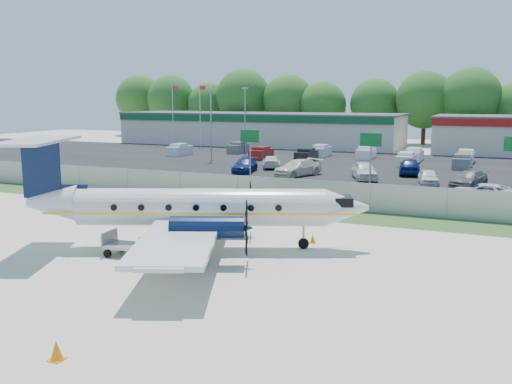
% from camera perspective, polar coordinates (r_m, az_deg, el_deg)
% --- Properties ---
extents(ground, '(170.00, 170.00, 0.00)m').
position_cam_1_polar(ground, '(28.58, -4.85, -6.38)').
color(ground, beige).
rests_on(ground, ground).
extents(grass_verge, '(170.00, 4.00, 0.02)m').
position_cam_1_polar(grass_verge, '(39.24, 3.51, -1.98)').
color(grass_verge, '#2D561E').
rests_on(grass_verge, ground).
extents(access_road, '(170.00, 8.00, 0.02)m').
position_cam_1_polar(access_road, '(45.76, 6.53, -0.37)').
color(access_road, black).
rests_on(access_road, ground).
extents(parking_lot, '(170.00, 32.00, 0.02)m').
position_cam_1_polar(parking_lot, '(65.93, 11.93, 2.50)').
color(parking_lot, black).
rests_on(parking_lot, ground).
extents(perimeter_fence, '(120.00, 0.06, 1.99)m').
position_cam_1_polar(perimeter_fence, '(40.91, 4.49, -0.10)').
color(perimeter_fence, gray).
rests_on(perimeter_fence, ground).
extents(building_west, '(46.40, 12.40, 5.24)m').
position_cam_1_polar(building_west, '(93.93, 0.26, 6.34)').
color(building_west, beige).
rests_on(building_west, ground).
extents(sign_left, '(1.80, 0.26, 5.00)m').
position_cam_1_polar(sign_left, '(51.75, -0.62, 4.85)').
color(sign_left, gray).
rests_on(sign_left, ground).
extents(sign_mid, '(1.80, 0.26, 5.00)m').
position_cam_1_polar(sign_mid, '(48.31, 11.40, 4.33)').
color(sign_mid, gray).
rests_on(sign_mid, ground).
extents(flagpole_west, '(1.06, 0.12, 10.00)m').
position_cam_1_polar(flagpole_west, '(93.15, -8.29, 8.07)').
color(flagpole_west, silver).
rests_on(flagpole_west, ground).
extents(flagpole_east, '(1.06, 0.12, 10.00)m').
position_cam_1_polar(flagpole_east, '(90.61, -5.57, 8.08)').
color(flagpole_east, silver).
rests_on(flagpole_east, ground).
extents(light_pole_nw, '(0.90, 0.35, 9.09)m').
position_cam_1_polar(light_pole_nw, '(70.48, -4.52, 7.37)').
color(light_pole_nw, gray).
rests_on(light_pole_nw, ground).
extents(light_pole_sw, '(0.90, 0.35, 9.09)m').
position_cam_1_polar(light_pole_sw, '(79.43, -1.10, 7.64)').
color(light_pole_sw, gray).
rests_on(light_pole_sw, ground).
extents(tree_line, '(112.00, 6.00, 14.00)m').
position_cam_1_polar(tree_line, '(99.32, 15.97, 4.62)').
color(tree_line, '#24591A').
rests_on(tree_line, ground).
extents(aircraft, '(18.31, 17.79, 5.67)m').
position_cam_1_polar(aircraft, '(29.55, -6.28, -1.51)').
color(aircraft, silver).
rests_on(aircraft, ground).
extents(baggage_cart_near, '(2.33, 1.50, 1.18)m').
position_cam_1_polar(baggage_cart_near, '(29.05, -12.69, -5.19)').
color(baggage_cart_near, gray).
rests_on(baggage_cart_near, ground).
extents(cone_nose, '(0.34, 0.34, 0.49)m').
position_cam_1_polar(cone_nose, '(31.01, 5.69, -4.68)').
color(cone_nose, orange).
rests_on(cone_nose, ground).
extents(cone_port_wing, '(0.43, 0.43, 0.62)m').
position_cam_1_polar(cone_port_wing, '(18.68, -19.32, -14.76)').
color(cone_port_wing, orange).
rests_on(cone_port_wing, ground).
extents(cone_starboard_wing, '(0.39, 0.39, 0.55)m').
position_cam_1_polar(cone_starboard_wing, '(44.60, -2.80, -0.25)').
color(cone_starboard_wing, orange).
rests_on(cone_starboard_wing, ground).
extents(road_car_west, '(5.77, 3.58, 1.49)m').
position_cam_1_polar(road_car_west, '(53.67, -14.90, 0.81)').
color(road_car_west, black).
rests_on(road_car_west, ground).
extents(road_car_mid, '(5.41, 2.55, 1.50)m').
position_cam_1_polar(road_car_mid, '(45.38, 21.58, -1.08)').
color(road_car_mid, silver).
rests_on(road_car_mid, ground).
extents(parked_car_a, '(3.00, 5.29, 1.44)m').
position_cam_1_polar(parked_car_a, '(59.77, -1.11, 1.99)').
color(parked_car_a, navy).
rests_on(parked_car_a, ground).
extents(parked_car_b, '(4.31, 6.06, 1.63)m').
position_cam_1_polar(parked_car_b, '(57.06, 4.18, 1.61)').
color(parked_car_b, beige).
rests_on(parked_car_b, ground).
extents(parked_car_c, '(3.72, 5.38, 1.70)m').
position_cam_1_polar(parked_car_c, '(55.42, 10.77, 1.23)').
color(parked_car_c, silver).
rests_on(parked_car_c, ground).
extents(parked_car_d, '(2.49, 4.28, 1.37)m').
position_cam_1_polar(parked_car_d, '(53.53, 16.82, 0.70)').
color(parked_car_d, silver).
rests_on(parked_car_d, ground).
extents(parked_car_e, '(3.47, 5.29, 1.42)m').
position_cam_1_polar(parked_car_e, '(53.29, 20.47, 0.47)').
color(parked_car_e, '#595B5E').
rests_on(parked_car_e, ground).
extents(parked_car_f, '(3.54, 5.07, 1.36)m').
position_cam_1_polar(parked_car_f, '(63.34, 1.53, 2.41)').
color(parked_car_f, silver).
rests_on(parked_car_f, ground).
extents(parked_car_g, '(2.73, 5.28, 1.72)m').
position_cam_1_polar(parked_car_g, '(59.87, 15.09, 1.68)').
color(parked_car_g, navy).
rests_on(parked_car_g, ground).
extents(far_parking_rows, '(56.00, 10.00, 1.60)m').
position_cam_1_polar(far_parking_rows, '(70.81, 12.76, 2.93)').
color(far_parking_rows, gray).
rests_on(far_parking_rows, ground).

